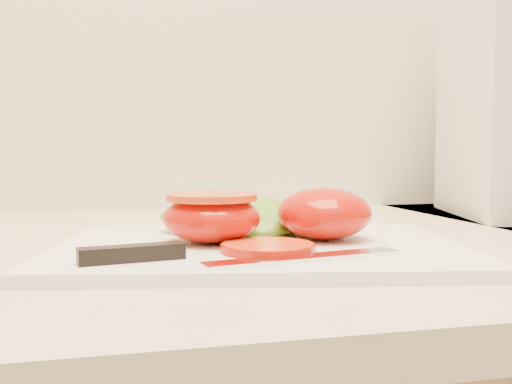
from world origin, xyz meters
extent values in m
cube|color=beige|center=(0.00, 1.68, 0.92)|extent=(3.92, 0.65, 0.03)
cube|color=white|center=(-0.15, 1.58, 0.94)|extent=(0.40, 0.32, 0.01)
ellipsoid|color=#B11909|center=(-0.09, 1.59, 0.96)|extent=(0.09, 0.09, 0.05)
ellipsoid|color=#B11909|center=(-0.19, 1.59, 0.96)|extent=(0.09, 0.09, 0.04)
cylinder|color=red|center=(-0.19, 1.59, 0.98)|extent=(0.08, 0.08, 0.01)
cylinder|color=#EE571D|center=(-0.15, 1.54, 0.94)|extent=(0.07, 0.07, 0.01)
ellipsoid|color=#7AB22F|center=(-0.15, 1.66, 0.96)|extent=(0.18, 0.14, 0.03)
cube|color=silver|center=(-0.14, 1.50, 0.94)|extent=(0.16, 0.05, 0.00)
cube|color=black|center=(-0.26, 1.52, 0.95)|extent=(0.08, 0.03, 0.01)
camera|label=1|loc=(-0.27, 1.09, 1.02)|focal=40.00mm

